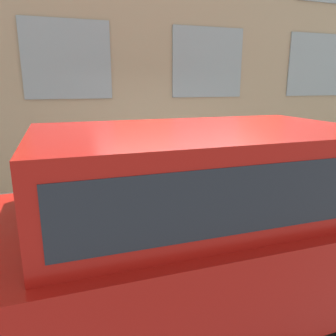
{
  "coord_description": "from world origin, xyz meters",
  "views": [
    {
      "loc": [
        -3.78,
        1.72,
        2.17
      ],
      "look_at": [
        0.72,
        0.2,
        0.95
      ],
      "focal_mm": 35.0,
      "sensor_mm": 36.0,
      "label": 1
    }
  ],
  "objects": [
    {
      "name": "person",
      "position": [
        0.95,
        0.51,
        0.96
      ],
      "size": [
        0.33,
        0.22,
        1.37
      ],
      "rotation": [
        0.0,
        0.0,
        1.05
      ],
      "color": "navy",
      "rests_on": "sidewalk"
    },
    {
      "name": "sidewalk",
      "position": [
        1.46,
        0.0,
        0.07
      ],
      "size": [
        2.91,
        60.0,
        0.14
      ],
      "color": "#B2ADA3",
      "rests_on": "ground_plane"
    },
    {
      "name": "fire_hydrant",
      "position": [
        0.49,
        -0.12,
        0.5
      ],
      "size": [
        0.33,
        0.44,
        0.71
      ],
      "color": "gray",
      "rests_on": "sidewalk"
    },
    {
      "name": "ground_plane",
      "position": [
        0.0,
        0.0,
        0.0
      ],
      "size": [
        80.0,
        80.0,
        0.0
      ],
      "primitive_type": "plane",
      "color": "#514F4C"
    },
    {
      "name": "parked_truck_red_near",
      "position": [
        -1.25,
        0.62,
        1.02
      ],
      "size": [
        1.89,
        4.49,
        1.81
      ],
      "color": "black",
      "rests_on": "ground_plane"
    }
  ]
}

